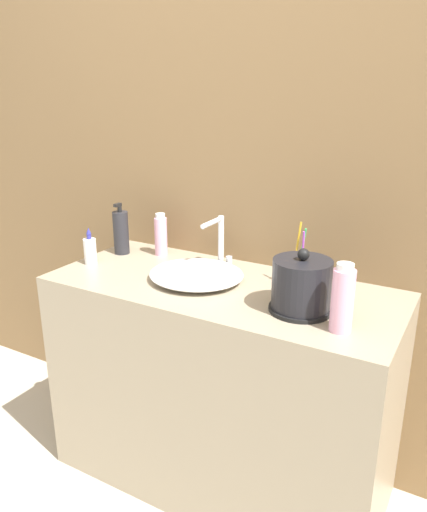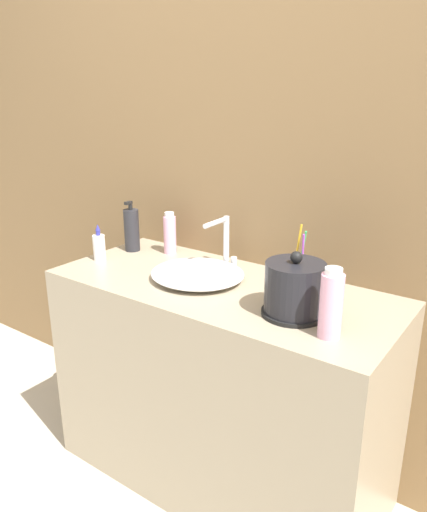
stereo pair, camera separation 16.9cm
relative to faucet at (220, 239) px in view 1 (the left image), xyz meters
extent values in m
cube|color=olive|center=(0.09, 0.12, 0.39)|extent=(6.00, 0.04, 2.60)
cube|color=gray|center=(0.09, -0.16, -0.51)|extent=(1.22, 0.53, 0.80)
ellipsoid|color=white|center=(-0.01, -0.16, -0.09)|extent=(0.34, 0.31, 0.04)
cylinder|color=silver|center=(-0.01, 0.02, -0.01)|extent=(0.02, 0.02, 0.19)
cylinder|color=silver|center=(-0.01, -0.05, 0.07)|extent=(0.02, 0.13, 0.02)
cylinder|color=silver|center=(0.03, 0.02, -0.09)|extent=(0.02, 0.02, 0.04)
cylinder|color=black|center=(0.40, -0.22, -0.10)|extent=(0.19, 0.19, 0.01)
cylinder|color=black|center=(0.40, -0.22, -0.03)|extent=(0.18, 0.18, 0.16)
sphere|color=black|center=(0.40, -0.22, 0.07)|extent=(0.04, 0.04, 0.04)
cylinder|color=#2D519E|center=(0.33, -0.05, -0.06)|extent=(0.07, 0.07, 0.09)
cylinder|color=yellow|center=(0.32, -0.04, 0.02)|extent=(0.02, 0.03, 0.19)
cylinder|color=green|center=(0.33, -0.04, 0.01)|extent=(0.03, 0.02, 0.17)
cylinder|color=#B24CCC|center=(0.34, -0.05, 0.01)|extent=(0.01, 0.02, 0.16)
cylinder|color=#28282D|center=(-0.43, -0.05, -0.02)|extent=(0.06, 0.06, 0.17)
cylinder|color=black|center=(-0.43, -0.05, 0.08)|extent=(0.02, 0.02, 0.02)
cube|color=black|center=(-0.43, -0.07, 0.09)|extent=(0.02, 0.03, 0.01)
cylinder|color=#EAA8C6|center=(-0.28, 0.01, -0.03)|extent=(0.05, 0.05, 0.15)
cylinder|color=white|center=(-0.28, 0.01, 0.05)|extent=(0.04, 0.04, 0.02)
cylinder|color=#EAA8C6|center=(0.54, -0.29, -0.02)|extent=(0.06, 0.06, 0.18)
cylinder|color=white|center=(0.54, -0.29, 0.08)|extent=(0.05, 0.05, 0.02)
cylinder|color=white|center=(-0.44, -0.22, -0.06)|extent=(0.05, 0.05, 0.10)
cylinder|color=#333399|center=(-0.44, -0.22, 0.00)|extent=(0.02, 0.02, 0.02)
cone|color=#333399|center=(-0.44, -0.22, 0.02)|extent=(0.02, 0.02, 0.02)
camera|label=1|loc=(0.86, -1.55, 0.53)|focal=35.00mm
camera|label=2|loc=(1.00, -1.46, 0.53)|focal=35.00mm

